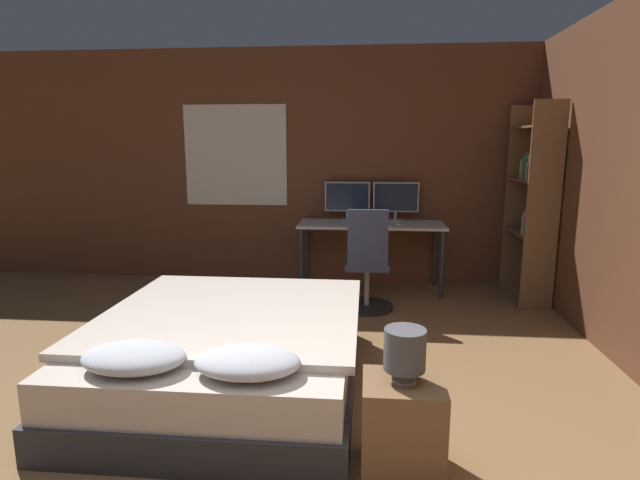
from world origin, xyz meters
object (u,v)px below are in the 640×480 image
Objects in this scene: monitor_left at (347,198)px; computer_mouse at (399,225)px; desk at (371,231)px; nightstand at (402,427)px; keyboard at (371,225)px; office_chair at (367,271)px; bed at (230,351)px; bedside_lamp at (405,350)px; bookshelf at (534,192)px; monitor_right at (396,199)px.

computer_mouse is at bearing -35.65° from monitor_left.
desk is 0.37m from computer_mouse.
nightstand is at bearing -87.53° from desk.
office_chair is (-0.04, -0.54, -0.37)m from keyboard.
bed is 7.41× the size of bedside_lamp.
keyboard is (0.95, 2.21, 0.51)m from bed.
monitor_left reaches higher than nightstand.
office_chair is at bearing -121.72° from computer_mouse.
office_chair is at bearing -163.70° from bookshelf.
monitor_left is (-0.41, 3.42, 0.37)m from bedside_lamp.
bedside_lamp is at bearing -85.93° from office_chair.
bed is at bearing -115.08° from monitor_right.
monitor_left is (-0.28, 0.21, 0.34)m from desk.
desk is 3.93× the size of keyboard.
office_chair is at bearing -75.85° from monitor_left.
monitor_left is at bearing 104.15° from office_chair.
bedside_lamp reaches higher than nightstand.
monitor_left is 0.25× the size of bookshelf.
computer_mouse is at bearing 58.28° from office_chair.
computer_mouse is (1.25, 2.21, 0.52)m from bed.
computer_mouse is at bearing 87.05° from bedside_lamp.
bed is 2.99m from monitor_right.
bookshelf reaches higher than monitor_right.
bookshelf reaches higher than desk.
monitor_left is (0.68, 2.62, 0.76)m from bed.
nightstand is 3.51m from monitor_right.
monitor_right is (0.55, 0.00, 0.00)m from monitor_left.
office_chair is 0.50× the size of bookshelf.
keyboard is 0.65m from office_chair.
keyboard is at bearing 92.64° from bedside_lamp.
monitor_right is 1.17m from office_chair.
bed reaches higher than nightstand.
office_chair is at bearing 94.07° from nightstand.
office_chair is (-0.33, -0.54, -0.38)m from computer_mouse.
monitor_left is 0.55m from keyboard.
office_chair is at bearing 61.43° from bed.
nightstand is at bearing -85.93° from office_chair.
bed is at bearing -111.49° from desk.
desk is (0.95, 2.42, 0.42)m from bed.
desk is at bearing -36.76° from monitor_left.
office_chair reaches higher than desk.
keyboard is (0.28, -0.41, -0.24)m from monitor_left.
monitor_left is 7.33× the size of computer_mouse.
bedside_lamp is (0.00, 0.00, 0.40)m from nightstand.
monitor_right is at bearing 36.76° from desk.
computer_mouse is 0.03× the size of bookshelf.
keyboard is at bearing -124.01° from monitor_right.
bookshelf is at bearing 16.30° from office_chair.
monitor_left reaches higher than desk.
nightstand is 1.19× the size of keyboard.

